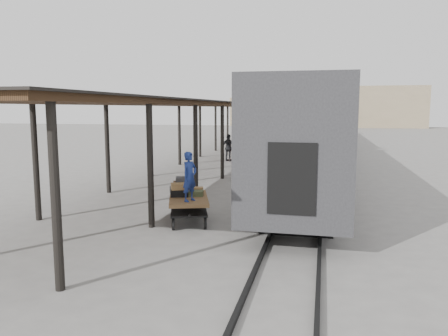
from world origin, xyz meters
The scene contains 11 objects.
ground centered at (0.00, 0.00, 0.00)m, with size 160.00×160.00×0.00m, color slate.
train centered at (3.19, 33.79, 2.69)m, with size 3.45×76.01×4.01m.
canopy centered at (-3.40, 24.00, 4.00)m, with size 4.90×64.30×4.15m.
rails centered at (3.20, 34.00, 0.06)m, with size 1.54×150.00×0.12m.
building_far centered at (14.00, 78.00, 4.00)m, with size 18.00×10.00×8.00m, color tan.
building_left centered at (-10.00, 82.00, 3.00)m, with size 12.00×8.00×6.00m, color tan.
baggage_cart centered at (-0.39, -1.11, 0.65)m, with size 1.94×2.67×0.86m.
suitcase_stack centered at (-0.65, -0.82, 1.07)m, with size 1.33×1.30×0.59m.
luggage_tug centered at (-1.61, 16.23, 0.55)m, with size 1.23×1.55×1.20m.
porter centered at (-0.14, -1.76, 1.65)m, with size 0.57×0.38×1.57m, color navy.
pedestrian centered at (-2.66, 15.65, 0.97)m, with size 1.13×0.47×1.93m, color black.
Camera 1 is at (3.93, -14.72, 3.78)m, focal length 35.00 mm.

